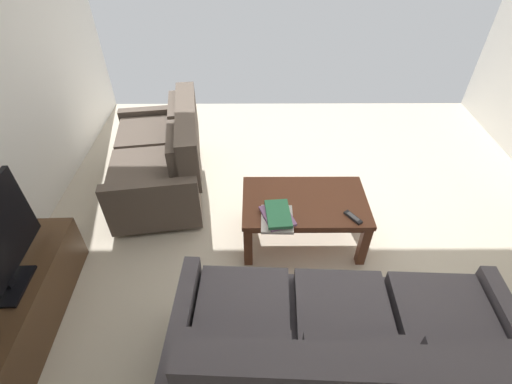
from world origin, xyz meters
The scene contains 7 objects.
ground_plane centered at (0.00, 0.00, 0.00)m, with size 5.02×5.03×0.01m, color beige.
sofa_main centered at (-0.02, 1.24, 0.37)m, with size 2.02×0.92×0.83m.
loveseat_near centered at (1.39, -0.69, 0.37)m, with size 1.01×1.49×0.87m.
coffee_table centered at (0.08, 0.04, 0.39)m, with size 1.02×0.62×0.46m.
tv_stand centered at (2.10, 0.83, 0.21)m, with size 0.42×1.30×0.42m.
book_stack centered at (0.32, 0.26, 0.50)m, with size 0.29×0.33×0.07m.
tv_remote centered at (-0.27, 0.25, 0.47)m, with size 0.13×0.16×0.02m.
Camera 1 is at (0.50, 2.26, 2.49)m, focal length 25.89 mm.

